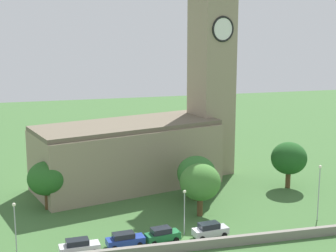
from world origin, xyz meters
name	(u,v)px	position (x,y,z in m)	size (l,w,h in m)	color
ground_plane	(162,200)	(0.00, 15.00, 0.00)	(200.00, 200.00, 0.00)	#3D6633
church	(151,131)	(0.34, 24.15, 8.68)	(35.81, 19.27, 35.35)	gray
quay_barrier	(198,245)	(0.00, -3.18, 0.59)	(47.98, 0.70, 1.18)	gray
car_white	(79,246)	(-13.93, -0.86, 0.92)	(4.83, 2.28, 1.82)	silver
car_blue	(125,239)	(-8.33, -0.17, 0.89)	(4.77, 2.38, 1.76)	#233D9E
car_green	(162,235)	(-3.64, -0.03, 0.95)	(4.52, 2.60, 1.88)	#1E6B38
car_silver	(210,230)	(2.57, -0.12, 0.97)	(4.71, 2.48, 1.93)	silver
streetlamp_west_end	(15,219)	(-21.07, 1.45, 4.18)	(0.44, 0.44, 6.13)	#9EA0A5
streetlamp_west_mid	(184,204)	(-0.37, 1.46, 4.08)	(0.44, 0.44, 5.98)	#9EA0A5
streetlamp_central	(319,184)	(18.68, 1.81, 5.12)	(0.44, 0.44, 7.79)	#9EA0A5
tree_riverside_west	(196,173)	(5.00, 13.68, 4.17)	(5.81, 5.81, 6.81)	brown
tree_churchyard	(200,182)	(3.59, 7.36, 4.86)	(5.71, 5.71, 7.46)	brown
tree_by_tower	(46,178)	(-16.98, 15.23, 4.60)	(5.43, 5.43, 7.08)	brown
tree_riverside_east	(289,158)	(21.16, 15.68, 4.89)	(5.76, 5.76, 7.52)	brown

